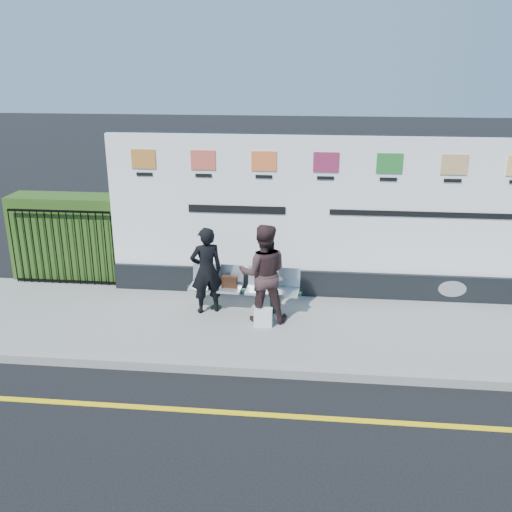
{
  "coord_description": "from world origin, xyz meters",
  "views": [
    {
      "loc": [
        0.31,
        -6.31,
        4.43
      ],
      "look_at": [
        -0.63,
        2.7,
        1.25
      ],
      "focal_mm": 40.0,
      "sensor_mm": 36.0,
      "label": 1
    }
  ],
  "objects_px": {
    "bench": "(244,299)",
    "woman_left": "(206,270)",
    "woman_right": "(263,273)",
    "billboard": "(323,229)"
  },
  "relations": [
    {
      "from": "bench",
      "to": "woman_right",
      "type": "distance_m",
      "value": 0.85
    },
    {
      "from": "billboard",
      "to": "bench",
      "type": "relative_size",
      "value": 4.09
    },
    {
      "from": "bench",
      "to": "woman_left",
      "type": "height_order",
      "value": "woman_left"
    },
    {
      "from": "billboard",
      "to": "bench",
      "type": "bearing_deg",
      "value": -147.76
    },
    {
      "from": "woman_left",
      "to": "woman_right",
      "type": "distance_m",
      "value": 1.05
    },
    {
      "from": "billboard",
      "to": "woman_right",
      "type": "xyz_separation_m",
      "value": [
        -0.99,
        -1.25,
        -0.44
      ]
    },
    {
      "from": "billboard",
      "to": "bench",
      "type": "xyz_separation_m",
      "value": [
        -1.38,
        -0.87,
        -1.09
      ]
    },
    {
      "from": "woman_left",
      "to": "woman_right",
      "type": "xyz_separation_m",
      "value": [
        1.02,
        -0.25,
        0.08
      ]
    },
    {
      "from": "bench",
      "to": "billboard",
      "type": "bearing_deg",
      "value": 35.38
    },
    {
      "from": "billboard",
      "to": "bench",
      "type": "height_order",
      "value": "billboard"
    }
  ]
}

